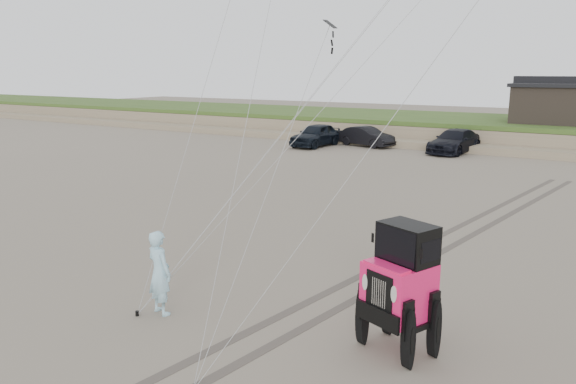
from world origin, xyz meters
name	(u,v)px	position (x,y,z in m)	size (l,w,h in m)	color
ground	(209,337)	(0.00, 0.00, 0.00)	(160.00, 160.00, 0.00)	#6B6054
dune_ridge	(528,133)	(0.00, 37.50, 0.82)	(160.00, 14.25, 1.73)	#7A6B54
cabin	(560,102)	(2.00, 37.00, 3.24)	(6.40, 5.40, 3.35)	black
truck_a	(316,135)	(-12.98, 27.60, 0.84)	(1.98, 4.93, 1.68)	black
truck_b	(366,136)	(-9.85, 29.59, 0.72)	(1.53, 4.38, 1.44)	black
truck_c	(454,141)	(-3.40, 29.75, 0.78)	(2.20, 5.41, 1.57)	black
jeep	(398,302)	(3.56, 1.59, 1.04)	(2.41, 5.59, 2.08)	#FF1A62
man	(160,273)	(-1.72, 0.35, 0.99)	(0.72, 0.47, 1.98)	#88C4D2
stake_main	(137,313)	(-2.07, -0.06, 0.06)	(0.08, 0.08, 0.12)	black
tire_tracks	(426,252)	(2.00, 8.00, 0.00)	(5.22, 29.74, 0.01)	#4C443D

